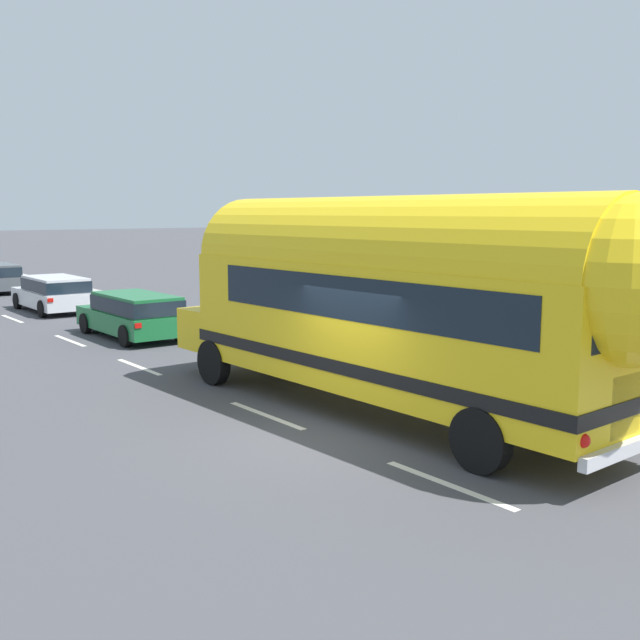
# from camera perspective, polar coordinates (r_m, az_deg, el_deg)

# --- Properties ---
(ground_plane) EXTENTS (300.00, 300.00, 0.00)m
(ground_plane) POSITION_cam_1_polar(r_m,az_deg,el_deg) (13.02, 0.23, -8.89)
(ground_plane) COLOR #424247
(lane_markings) EXTENTS (3.74, 80.00, 0.01)m
(lane_markings) POSITION_cam_1_polar(r_m,az_deg,el_deg) (25.31, -13.66, -0.69)
(lane_markings) COLOR silver
(lane_markings) RESTS_ON ground
(sidewalk_slab) EXTENTS (2.20, 90.00, 0.15)m
(sidewalk_slab) POSITION_cam_1_polar(r_m,az_deg,el_deg) (23.65, -5.80, -0.94)
(sidewalk_slab) COLOR #9E9B93
(sidewalk_slab) RESTS_ON ground
(painted_bus) EXTENTS (2.83, 12.01, 4.12)m
(painted_bus) POSITION_cam_1_polar(r_m,az_deg,el_deg) (13.72, 6.31, 1.78)
(painted_bus) COLOR yellow
(painted_bus) RESTS_ON ground
(car_lead) EXTENTS (1.91, 4.55, 1.37)m
(car_lead) POSITION_cam_1_polar(r_m,az_deg,el_deg) (23.51, -14.00, 0.57)
(car_lead) COLOR #196633
(car_lead) RESTS_ON ground
(car_second) EXTENTS (1.99, 4.60, 1.37)m
(car_second) POSITION_cam_1_polar(r_m,az_deg,el_deg) (30.59, -19.58, 2.06)
(car_second) COLOR silver
(car_second) RESTS_ON ground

